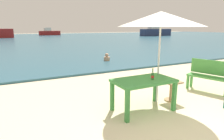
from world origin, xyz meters
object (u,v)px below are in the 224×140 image
at_px(swimmer_person, 107,58).
at_px(boat_fishing_trawler, 155,31).
at_px(beer_bottle_amber, 153,76).
at_px(picnic_table_green, 144,84).
at_px(patio_umbrella, 161,19).
at_px(boat_cargo_ship, 49,32).
at_px(bench_green_left, 209,74).
at_px(side_table_wood, 171,88).

height_order(swimmer_person, boat_fishing_trawler, boat_fishing_trawler).
xyz_separation_m(beer_bottle_amber, boat_fishing_trawler, (24.31, 29.60, 0.12)).
xyz_separation_m(picnic_table_green, patio_umbrella, (0.63, 0.25, 1.47)).
distance_m(beer_bottle_amber, boat_cargo_ship, 43.17).
height_order(picnic_table_green, bench_green_left, bench_green_left).
height_order(bench_green_left, boat_cargo_ship, boat_cargo_ship).
distance_m(side_table_wood, boat_fishing_trawler, 37.53).
bearing_deg(side_table_wood, patio_umbrella, 171.11).
distance_m(picnic_table_green, patio_umbrella, 1.61).
bearing_deg(patio_umbrella, beer_bottle_amber, -142.45).
bearing_deg(picnic_table_green, boat_cargo_ship, 83.27).
bearing_deg(beer_bottle_amber, side_table_wood, 18.25).
distance_m(picnic_table_green, beer_bottle_amber, 0.28).
relative_size(bench_green_left, boat_fishing_trawler, 0.18).
xyz_separation_m(boat_fishing_trawler, boat_cargo_ship, (-19.42, 13.30, -0.29)).
relative_size(picnic_table_green, boat_cargo_ship, 0.31).
xyz_separation_m(beer_bottle_amber, bench_green_left, (2.48, 0.38, -0.31)).
height_order(side_table_wood, swimmer_person, side_table_wood).
bearing_deg(boat_cargo_ship, bench_green_left, -93.24).
xyz_separation_m(beer_bottle_amber, swimmer_person, (1.89, 6.39, -0.61)).
height_order(picnic_table_green, swimmer_person, picnic_table_green).
bearing_deg(boat_fishing_trawler, bench_green_left, -126.75).
distance_m(picnic_table_green, bench_green_left, 2.66).
distance_m(picnic_table_green, boat_fishing_trawler, 38.33).
bearing_deg(swimmer_person, bench_green_left, -84.40).
bearing_deg(picnic_table_green, boat_fishing_trawler, 50.32).
relative_size(picnic_table_green, boat_fishing_trawler, 0.21).
relative_size(bench_green_left, swimmer_person, 3.05).
xyz_separation_m(swimmer_person, boat_fishing_trawler, (22.41, 23.21, 0.73)).
bearing_deg(swimmer_person, boat_fishing_trawler, 45.99).
height_order(beer_bottle_amber, bench_green_left, beer_bottle_amber).
bearing_deg(bench_green_left, swimmer_person, 95.60).
relative_size(beer_bottle_amber, swimmer_person, 0.65).
distance_m(side_table_wood, swimmer_person, 6.19).
relative_size(beer_bottle_amber, bench_green_left, 0.21).
height_order(beer_bottle_amber, patio_umbrella, patio_umbrella).
relative_size(side_table_wood, boat_cargo_ship, 0.12).
bearing_deg(bench_green_left, picnic_table_green, -174.17).
bearing_deg(boat_cargo_ship, picnic_table_green, -96.73).
bearing_deg(beer_bottle_amber, picnic_table_green, 147.87).
xyz_separation_m(patio_umbrella, boat_cargo_ship, (4.43, 42.54, -1.44)).
xyz_separation_m(swimmer_person, boat_cargo_ship, (2.99, 36.50, 0.44)).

